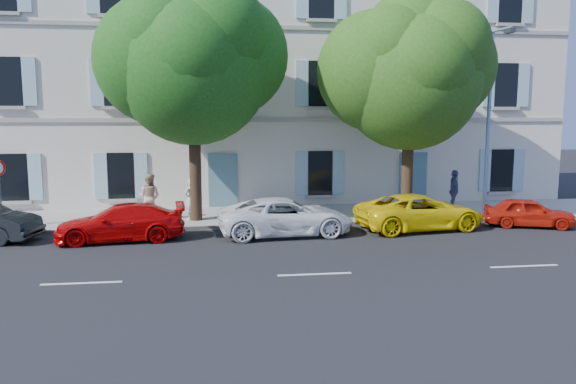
{
  "coord_description": "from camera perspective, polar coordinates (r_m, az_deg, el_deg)",
  "views": [
    {
      "loc": [
        -2.66,
        -18.32,
        4.24
      ],
      "look_at": [
        0.09,
        2.0,
        1.4
      ],
      "focal_mm": 35.0,
      "sensor_mm": 36.0,
      "label": 1
    }
  ],
  "objects": [
    {
      "name": "car_yellow_supercar",
      "position": [
        21.34,
        13.24,
        -1.99
      ],
      "size": [
        5.01,
        2.87,
        1.32
      ],
      "primitive_type": "imported",
      "rotation": [
        0.0,
        0.0,
        1.72
      ],
      "color": "yellow",
      "rests_on": "ground"
    },
    {
      "name": "car_red_coupe",
      "position": [
        19.78,
        -16.64,
        -2.99
      ],
      "size": [
        4.41,
        2.11,
        1.24
      ],
      "primitive_type": "imported",
      "rotation": [
        0.0,
        0.0,
        4.8
      ],
      "color": "#BC0505",
      "rests_on": "ground"
    },
    {
      "name": "car_red_hatchback",
      "position": [
        23.18,
        23.26,
        -1.92
      ],
      "size": [
        3.49,
        2.27,
        1.1
      ],
      "primitive_type": "imported",
      "rotation": [
        0.0,
        0.0,
        1.25
      ],
      "color": "#B91A0B",
      "rests_on": "ground"
    },
    {
      "name": "sidewalk",
      "position": [
        23.3,
        -1.04,
        -2.41
      ],
      "size": [
        36.0,
        4.5,
        0.15
      ],
      "primitive_type": "cube",
      "color": "#A09E96",
      "rests_on": "ground"
    },
    {
      "name": "kerb",
      "position": [
        21.18,
        -0.35,
        -3.44
      ],
      "size": [
        36.0,
        0.16,
        0.16
      ],
      "primitive_type": "cube",
      "color": "#9E998E",
      "rests_on": "ground"
    },
    {
      "name": "ground",
      "position": [
        18.99,
        0.53,
        -5.02
      ],
      "size": [
        90.0,
        90.0,
        0.0
      ],
      "primitive_type": "plane",
      "color": "black"
    },
    {
      "name": "building",
      "position": [
        28.69,
        -2.43,
        11.4
      ],
      "size": [
        28.0,
        7.0,
        12.0
      ],
      "primitive_type": "cube",
      "color": "beige",
      "rests_on": "ground"
    },
    {
      "name": "car_white_coupe",
      "position": [
        19.82,
        -0.22,
        -2.52
      ],
      "size": [
        4.9,
        2.52,
        1.32
      ],
      "primitive_type": "imported",
      "rotation": [
        0.0,
        0.0,
        1.64
      ],
      "color": "white",
      "rests_on": "ground"
    },
    {
      "name": "pedestrian_b",
      "position": [
        22.5,
        -13.9,
        -0.48
      ],
      "size": [
        1.06,
        0.94,
        1.82
      ],
      "primitive_type": "imported",
      "rotation": [
        0.0,
        0.0,
        2.81
      ],
      "color": "tan",
      "rests_on": "sidewalk"
    },
    {
      "name": "pedestrian_c",
      "position": [
        24.88,
        16.52,
        0.14
      ],
      "size": [
        0.74,
        1.11,
        1.76
      ],
      "primitive_type": "imported",
      "rotation": [
        0.0,
        0.0,
        1.24
      ],
      "color": "#464B80",
      "rests_on": "sidewalk"
    },
    {
      "name": "street_lamp",
      "position": [
        23.43,
        19.89,
        7.51
      ],
      "size": [
        0.27,
        1.55,
        7.28
      ],
      "color": "#7293BF",
      "rests_on": "sidewalk"
    },
    {
      "name": "pedestrian_a",
      "position": [
        22.2,
        -9.81,
        -0.71
      ],
      "size": [
        0.71,
        0.68,
        1.63
      ],
      "primitive_type": "imported",
      "rotation": [
        0.0,
        0.0,
        3.84
      ],
      "color": "silver",
      "rests_on": "sidewalk"
    },
    {
      "name": "tree_right",
      "position": [
        22.5,
        12.27,
        11.12
      ],
      "size": [
        5.49,
        5.49,
        8.46
      ],
      "color": "#3A2819",
      "rests_on": "sidewalk"
    },
    {
      "name": "tree_left",
      "position": [
        21.95,
        -9.63,
        12.26
      ],
      "size": [
        5.82,
        5.82,
        9.02
      ],
      "color": "#3A2819",
      "rests_on": "sidewalk"
    }
  ]
}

